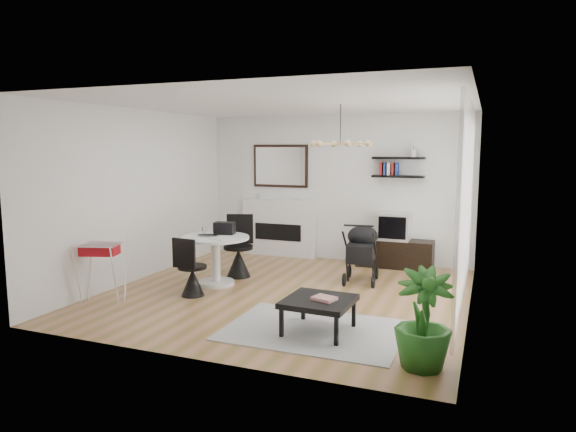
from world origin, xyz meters
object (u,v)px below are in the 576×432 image
at_px(drying_rack, 102,271).
at_px(coffee_table, 319,302).
at_px(crt_tv, 394,226).
at_px(fireplace, 279,221).
at_px(dining_table, 216,253).
at_px(tv_console, 395,253).
at_px(stroller, 362,255).
at_px(potted_plant, 423,319).

distance_m(drying_rack, coffee_table, 3.11).
bearing_deg(crt_tv, fireplace, 175.76).
xyz_separation_m(dining_table, drying_rack, (-1.00, -1.35, -0.07)).
bearing_deg(fireplace, tv_console, -4.11).
bearing_deg(coffee_table, drying_rack, 179.17).
height_order(dining_table, stroller, stroller).
distance_m(crt_tv, stroller, 1.25).
xyz_separation_m(dining_table, stroller, (2.03, 1.02, -0.08)).
height_order(stroller, potted_plant, stroller).
height_order(crt_tv, dining_table, crt_tv).
bearing_deg(tv_console, coffee_table, -93.87).
bearing_deg(dining_table, drying_rack, -126.41).
height_order(tv_console, drying_rack, drying_rack).
bearing_deg(potted_plant, fireplace, 127.03).
distance_m(crt_tv, drying_rack, 4.87).
relative_size(fireplace, crt_tv, 3.90).
xyz_separation_m(crt_tv, potted_plant, (1.00, -4.14, -0.25)).
bearing_deg(stroller, crt_tv, 69.06).
bearing_deg(dining_table, fireplace, 87.99).
bearing_deg(tv_console, drying_rack, -133.40).
xyz_separation_m(crt_tv, dining_table, (-2.34, -2.19, -0.24)).
bearing_deg(drying_rack, crt_tv, 29.33).
height_order(drying_rack, coffee_table, drying_rack).
distance_m(dining_table, potted_plant, 3.86).
relative_size(tv_console, drying_rack, 1.61).
distance_m(dining_table, coffee_table, 2.54).
bearing_deg(tv_console, fireplace, 175.89).
bearing_deg(stroller, drying_rack, -148.53).
bearing_deg(stroller, dining_table, -159.97).
distance_m(fireplace, drying_rack, 3.87).
bearing_deg(fireplace, drying_rack, -106.23).
relative_size(dining_table, drying_rack, 1.26).
bearing_deg(drying_rack, coffee_table, -18.26).
relative_size(dining_table, stroller, 1.05).
relative_size(tv_console, coffee_table, 1.69).
bearing_deg(stroller, coffee_table, -94.63).
distance_m(fireplace, coffee_table, 4.28).
distance_m(dining_table, stroller, 2.28).
bearing_deg(dining_table, coffee_table, -33.44).
distance_m(crt_tv, dining_table, 3.21).
distance_m(stroller, potted_plant, 3.24).
bearing_deg(dining_table, crt_tv, 43.19).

